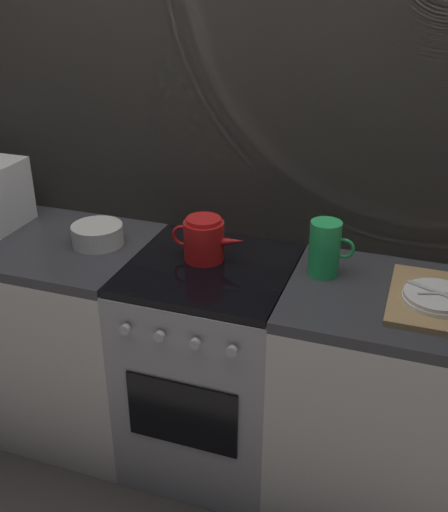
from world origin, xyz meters
TOP-DOWN VIEW (x-y plane):
  - ground_plane at (0.00, 0.00)m, footprint 8.00×8.00m
  - back_wall at (0.00, 0.32)m, footprint 3.60×0.05m
  - counter_left at (-0.90, 0.00)m, footprint 1.20×0.60m
  - stove_unit at (-0.00, -0.00)m, footprint 0.60×0.63m
  - counter_right at (0.90, 0.00)m, footprint 1.20×0.60m
  - kettle at (-0.04, 0.05)m, footprint 0.28×0.15m
  - mixing_bowl at (-0.48, 0.03)m, footprint 0.20×0.20m
  - pitcher at (0.40, 0.08)m, footprint 0.16×0.11m
  - dish_pile at (0.79, -0.01)m, footprint 0.30×0.40m

SIDE VIEW (x-z plane):
  - ground_plane at x=0.00m, z-range 0.00..0.00m
  - stove_unit at x=0.00m, z-range 0.00..0.90m
  - counter_left at x=-0.90m, z-range 0.00..0.90m
  - counter_right at x=0.90m, z-range 0.00..0.90m
  - dish_pile at x=0.79m, z-range 0.89..0.95m
  - mixing_bowl at x=-0.48m, z-range 0.90..0.98m
  - kettle at x=-0.04m, z-range 0.90..1.06m
  - pitcher at x=0.40m, z-range 0.90..1.10m
  - back_wall at x=0.00m, z-range 0.00..2.40m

